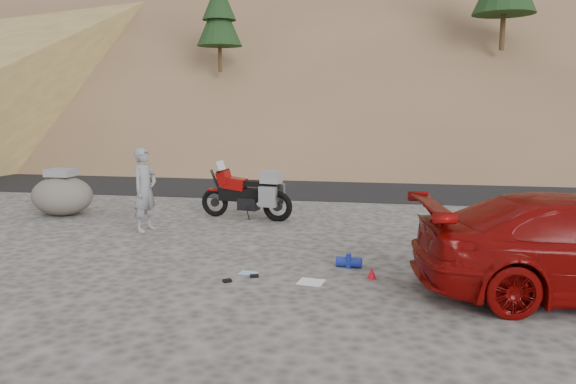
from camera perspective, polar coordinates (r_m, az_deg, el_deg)
name	(u,v)px	position (r m, az deg, el deg)	size (l,w,h in m)	color
ground	(211,246)	(11.33, -7.80, -5.48)	(140.00, 140.00, 0.00)	#474441
road	(290,184)	(19.93, 0.16, 0.86)	(120.00, 7.00, 0.05)	black
hillside	(352,8)	(52.08, 6.52, 18.04)	(120.00, 73.00, 46.72)	brown
motorcycle	(250,194)	(13.76, -3.88, -0.24)	(2.41, 0.92, 1.44)	black
man	(147,231)	(12.97, -14.18, -3.82)	(0.68, 0.44, 1.86)	gray
boulder	(62,195)	(15.32, -21.96, -0.30)	(1.82, 1.65, 1.18)	#544E48
gear_white_cloth	(311,282)	(9.04, 2.36, -9.12)	(0.39, 0.35, 0.01)	white
gear_blue_mat	(349,262)	(9.87, 6.21, -7.09)	(0.18, 0.18, 0.44)	#192A9A
gear_bottle	(348,261)	(9.80, 6.16, -6.98)	(0.09, 0.09, 0.25)	#192A9A
gear_funnel	(372,273)	(9.29, 8.51, -8.13)	(0.15, 0.15, 0.19)	red
gear_glove_a	(254,276)	(9.30, -3.44, -8.51)	(0.14, 0.10, 0.04)	black
gear_glove_b	(227,281)	(9.09, -6.19, -8.95)	(0.13, 0.10, 0.04)	black
gear_blue_cloth	(249,273)	(9.51, -4.03, -8.22)	(0.29, 0.21, 0.01)	#8AB9D6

